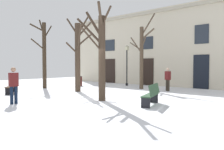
# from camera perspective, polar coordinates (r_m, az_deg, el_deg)

# --- Properties ---
(ground_plane) EXTENTS (36.23, 36.23, 0.00)m
(ground_plane) POSITION_cam_1_polar(r_m,az_deg,el_deg) (12.09, -5.65, -5.81)
(ground_plane) COLOR white
(building_facade) EXTENTS (22.64, 0.60, 6.48)m
(building_facade) POSITION_cam_1_polar(r_m,az_deg,el_deg) (19.38, 14.65, 6.96)
(building_facade) COLOR beige
(building_facade) RESTS_ON ground
(tree_left_of_center) EXTENTS (2.16, 2.17, 5.18)m
(tree_left_of_center) POSITION_cam_1_polar(r_m,az_deg,el_deg) (15.38, -8.41, 5.23)
(tree_left_of_center) COLOR #423326
(tree_left_of_center) RESTS_ON ground
(tree_near_facade) EXTENTS (2.08, 1.24, 4.53)m
(tree_near_facade) POSITION_cam_1_polar(r_m,az_deg,el_deg) (11.22, -2.78, 5.44)
(tree_near_facade) COLOR #423326
(tree_near_facade) RESTS_ON ground
(tree_center) EXTENTS (1.66, 1.05, 5.46)m
(tree_center) POSITION_cam_1_polar(r_m,az_deg,el_deg) (17.00, 7.38, 4.92)
(tree_center) COLOR #4C3D2D
(tree_center) RESTS_ON ground
(tree_right_of_center) EXTENTS (1.13, 2.05, 5.27)m
(tree_right_of_center) POSITION_cam_1_polar(r_m,az_deg,el_deg) (18.09, -16.46, 5.29)
(tree_right_of_center) COLOR #382B1E
(tree_right_of_center) RESTS_ON ground
(streetlamp) EXTENTS (0.30, 0.30, 3.43)m
(streetlamp) POSITION_cam_1_polar(r_m,az_deg,el_deg) (19.69, 3.70, 3.53)
(streetlamp) COLOR black
(streetlamp) RESTS_ON ground
(litter_bin) EXTENTS (0.43, 0.43, 0.81)m
(litter_bin) POSITION_cam_1_polar(r_m,az_deg,el_deg) (19.48, -7.99, -1.50)
(litter_bin) COLOR #4C1E19
(litter_bin) RESTS_ON ground
(bench_near_center_tree) EXTENTS (0.94, 1.68, 0.93)m
(bench_near_center_tree) POSITION_cam_1_polar(r_m,az_deg,el_deg) (10.12, 9.73, -4.75)
(bench_near_center_tree) COLOR #2D4C33
(bench_near_center_tree) RESTS_ON ground
(bench_back_to_back_left) EXTENTS (1.60, 1.37, 0.90)m
(bench_back_to_back_left) POSITION_cam_1_polar(r_m,az_deg,el_deg) (15.45, -23.31, -2.52)
(bench_back_to_back_left) COLOR #3D2819
(bench_back_to_back_left) RESTS_ON ground
(person_crossing_plaza) EXTENTS (0.28, 0.41, 1.65)m
(person_crossing_plaza) POSITION_cam_1_polar(r_m,az_deg,el_deg) (11.12, -23.15, -1.99)
(person_crossing_plaza) COLOR black
(person_crossing_plaza) RESTS_ON ground
(person_strolling) EXTENTS (0.43, 0.34, 1.57)m
(person_strolling) POSITION_cam_1_polar(r_m,az_deg,el_deg) (15.93, 13.61, -0.78)
(person_strolling) COLOR #2D271E
(person_strolling) RESTS_ON ground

